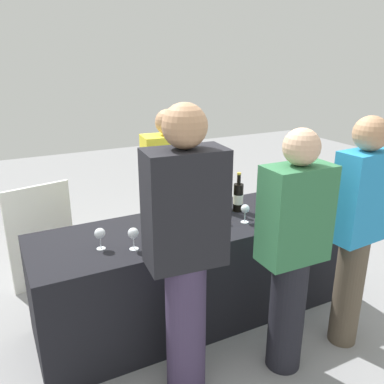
# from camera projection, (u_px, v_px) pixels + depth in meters

# --- Properties ---
(ground_plane) EXTENTS (12.00, 12.00, 0.00)m
(ground_plane) POSITION_uv_depth(u_px,v_px,m) (192.00, 314.00, 3.22)
(ground_plane) COLOR gray
(tasting_table) EXTENTS (2.32, 0.75, 0.78)m
(tasting_table) POSITION_uv_depth(u_px,v_px,m) (192.00, 271.00, 3.09)
(tasting_table) COLOR black
(tasting_table) RESTS_ON ground_plane
(wine_bottle_0) EXTENTS (0.08, 0.08, 0.32)m
(wine_bottle_0) POSITION_uv_depth(u_px,v_px,m) (205.00, 203.00, 3.06)
(wine_bottle_0) COLOR black
(wine_bottle_0) RESTS_ON tasting_table
(wine_bottle_1) EXTENTS (0.07, 0.07, 0.31)m
(wine_bottle_1) POSITION_uv_depth(u_px,v_px,m) (227.00, 199.00, 3.16)
(wine_bottle_1) COLOR black
(wine_bottle_1) RESTS_ON tasting_table
(wine_bottle_2) EXTENTS (0.08, 0.08, 0.32)m
(wine_bottle_2) POSITION_uv_depth(u_px,v_px,m) (238.00, 197.00, 3.18)
(wine_bottle_2) COLOR black
(wine_bottle_2) RESTS_ON tasting_table
(wine_bottle_3) EXTENTS (0.08, 0.08, 0.33)m
(wine_bottle_3) POSITION_uv_depth(u_px,v_px,m) (268.00, 190.00, 3.33)
(wine_bottle_3) COLOR black
(wine_bottle_3) RESTS_ON tasting_table
(wine_bottle_4) EXTENTS (0.07, 0.07, 0.31)m
(wine_bottle_4) POSITION_uv_depth(u_px,v_px,m) (279.00, 191.00, 3.35)
(wine_bottle_4) COLOR black
(wine_bottle_4) RESTS_ON tasting_table
(wine_glass_0) EXTENTS (0.07, 0.07, 0.14)m
(wine_glass_0) POSITION_uv_depth(u_px,v_px,m) (100.00, 234.00, 2.56)
(wine_glass_0) COLOR silver
(wine_glass_0) RESTS_ON tasting_table
(wine_glass_1) EXTENTS (0.07, 0.07, 0.15)m
(wine_glass_1) POSITION_uv_depth(u_px,v_px,m) (133.00, 234.00, 2.55)
(wine_glass_1) COLOR silver
(wine_glass_1) RESTS_ON tasting_table
(wine_glass_2) EXTENTS (0.07, 0.07, 0.14)m
(wine_glass_2) POSITION_uv_depth(u_px,v_px,m) (147.00, 227.00, 2.67)
(wine_glass_2) COLOR silver
(wine_glass_2) RESTS_ON tasting_table
(wine_glass_3) EXTENTS (0.07, 0.07, 0.13)m
(wine_glass_3) POSITION_uv_depth(u_px,v_px,m) (178.00, 227.00, 2.69)
(wine_glass_3) COLOR silver
(wine_glass_3) RESTS_ON tasting_table
(wine_glass_4) EXTENTS (0.06, 0.06, 0.14)m
(wine_glass_4) POSITION_uv_depth(u_px,v_px,m) (245.00, 210.00, 2.97)
(wine_glass_4) COLOR silver
(wine_glass_4) RESTS_ON tasting_table
(wine_glass_5) EXTENTS (0.07, 0.07, 0.14)m
(wine_glass_5) POSITION_uv_depth(u_px,v_px,m) (286.00, 204.00, 3.09)
(wine_glass_5) COLOR silver
(wine_glass_5) RESTS_ON tasting_table
(ice_bucket) EXTENTS (0.20, 0.20, 0.17)m
(ice_bucket) POSITION_uv_depth(u_px,v_px,m) (269.00, 200.00, 3.20)
(ice_bucket) COLOR silver
(ice_bucket) RESTS_ON tasting_table
(server_pouring) EXTENTS (0.45, 0.28, 1.55)m
(server_pouring) POSITION_uv_depth(u_px,v_px,m) (169.00, 194.00, 3.45)
(server_pouring) COLOR #3F3351
(server_pouring) RESTS_ON ground_plane
(guest_0) EXTENTS (0.45, 0.28, 1.74)m
(guest_0) POSITION_uv_depth(u_px,v_px,m) (185.00, 250.00, 2.23)
(guest_0) COLOR #3F3351
(guest_0) RESTS_ON ground_plane
(guest_1) EXTENTS (0.41, 0.23, 1.58)m
(guest_1) POSITION_uv_depth(u_px,v_px,m) (292.00, 249.00, 2.43)
(guest_1) COLOR black
(guest_1) RESTS_ON ground_plane
(guest_2) EXTENTS (0.37, 0.22, 1.62)m
(guest_2) POSITION_uv_depth(u_px,v_px,m) (357.00, 227.00, 2.65)
(guest_2) COLOR brown
(guest_2) RESTS_ON ground_plane
(menu_board) EXTENTS (0.56, 0.15, 0.93)m
(menu_board) POSITION_uv_depth(u_px,v_px,m) (41.00, 237.00, 3.49)
(menu_board) COLOR white
(menu_board) RESTS_ON ground_plane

